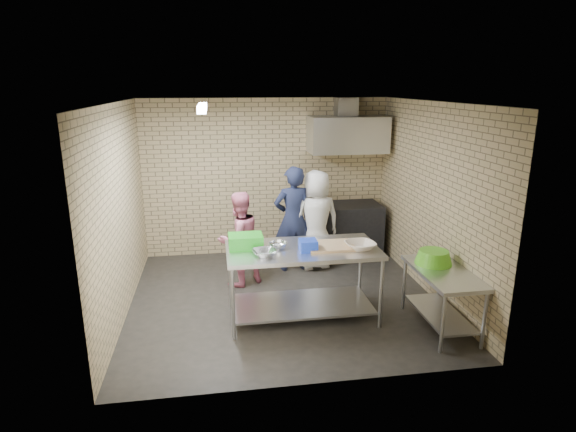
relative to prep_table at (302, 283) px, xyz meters
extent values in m
plane|color=black|center=(-0.16, 0.58, -0.47)|extent=(4.20, 4.20, 0.00)
plane|color=black|center=(-0.16, 0.58, 2.23)|extent=(4.20, 4.20, 0.00)
cube|color=tan|center=(-0.16, 2.58, 0.88)|extent=(4.20, 0.06, 2.70)
cube|color=tan|center=(-0.16, -1.42, 0.88)|extent=(4.20, 0.06, 2.70)
cube|color=tan|center=(-2.26, 0.58, 0.88)|extent=(0.06, 4.00, 2.70)
cube|color=tan|center=(1.94, 0.58, 0.88)|extent=(0.06, 4.00, 2.70)
cube|color=silver|center=(0.00, 0.00, 0.00)|extent=(1.90, 0.95, 0.95)
cube|color=silver|center=(1.64, -0.52, -0.10)|extent=(0.60, 1.20, 0.75)
cube|color=black|center=(1.19, 2.23, -0.02)|extent=(1.20, 0.70, 0.90)
cube|color=silver|center=(1.19, 2.28, 1.63)|extent=(1.30, 0.60, 0.60)
cube|color=#A5A8AD|center=(1.19, 2.43, 2.08)|extent=(0.35, 0.30, 0.30)
cube|color=#3F2B19|center=(1.49, 2.47, 1.45)|extent=(0.80, 0.20, 0.04)
cube|color=white|center=(-1.16, 0.58, 2.17)|extent=(0.10, 1.25, 0.08)
cube|color=#1B931B|center=(-0.70, 0.12, 0.56)|extent=(0.42, 0.32, 0.17)
cube|color=#1939BD|center=(0.05, -0.10, 0.54)|extent=(0.21, 0.21, 0.14)
cube|color=tan|center=(0.35, -0.02, 0.49)|extent=(0.58, 0.44, 0.03)
imported|color=silver|center=(-0.50, -0.20, 0.51)|extent=(0.34, 0.34, 0.07)
imported|color=silver|center=(-0.30, 0.05, 0.51)|extent=(0.26, 0.26, 0.07)
imported|color=beige|center=(0.70, -0.15, 0.52)|extent=(0.42, 0.42, 0.09)
cylinder|color=#B22619|center=(1.24, 2.47, 1.56)|extent=(0.07, 0.07, 0.18)
cylinder|color=green|center=(1.64, 2.47, 1.54)|extent=(0.06, 0.06, 0.15)
imported|color=#151A35|center=(0.15, 1.65, 0.37)|extent=(0.66, 0.48, 1.70)
imported|color=#D6718F|center=(-0.73, 1.19, 0.24)|extent=(0.87, 0.81, 1.42)
imported|color=white|center=(0.54, 1.67, 0.34)|extent=(0.87, 0.64, 1.62)
camera|label=1|loc=(-1.05, -5.48, 2.46)|focal=29.54mm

